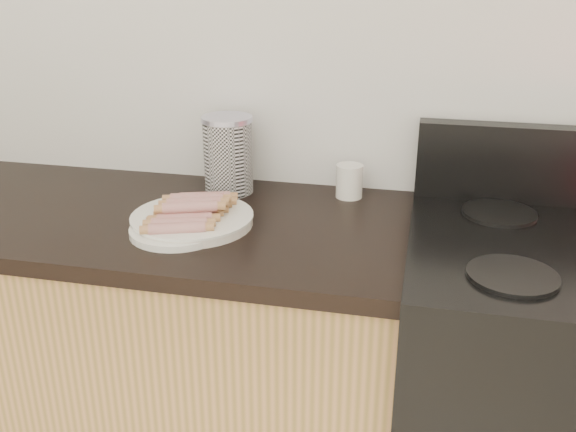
% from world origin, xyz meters
% --- Properties ---
extents(wall_back, '(4.00, 0.04, 2.60)m').
position_xyz_m(wall_back, '(0.00, 2.00, 1.30)').
color(wall_back, silver).
rests_on(wall_back, ground).
extents(cabinet_base, '(2.20, 0.59, 0.86)m').
position_xyz_m(cabinet_base, '(-0.70, 1.69, 0.43)').
color(cabinet_base, '#A97747').
rests_on(cabinet_base, floor).
extents(stove, '(0.76, 0.65, 0.91)m').
position_xyz_m(stove, '(0.78, 1.68, 0.46)').
color(stove, black).
rests_on(stove, floor).
extents(stove_panel, '(0.76, 0.06, 0.20)m').
position_xyz_m(stove_panel, '(0.78, 1.96, 1.01)').
color(stove_panel, black).
rests_on(stove_panel, stove).
extents(burner_near_left, '(0.18, 0.18, 0.01)m').
position_xyz_m(burner_near_left, '(0.61, 1.51, 0.92)').
color(burner_near_left, black).
rests_on(burner_near_left, stove).
extents(burner_far_left, '(0.18, 0.18, 0.01)m').
position_xyz_m(burner_far_left, '(0.61, 1.84, 0.92)').
color(burner_far_left, black).
rests_on(burner_far_left, stove).
extents(main_plate, '(0.38, 0.38, 0.02)m').
position_xyz_m(main_plate, '(-0.11, 1.65, 0.91)').
color(main_plate, silver).
rests_on(main_plate, counter_slab).
extents(side_plate, '(0.29, 0.29, 0.02)m').
position_xyz_m(side_plate, '(-0.13, 1.59, 0.91)').
color(side_plate, white).
rests_on(side_plate, counter_slab).
extents(hotdog_pile, '(0.13, 0.27, 0.05)m').
position_xyz_m(hotdog_pile, '(-0.11, 1.65, 0.94)').
color(hotdog_pile, brown).
rests_on(hotdog_pile, main_plate).
extents(plain_sausages, '(0.14, 0.03, 0.02)m').
position_xyz_m(plain_sausages, '(-0.13, 1.59, 0.93)').
color(plain_sausages, '#C1804B').
rests_on(plain_sausages, side_plate).
extents(canister, '(0.14, 0.14, 0.21)m').
position_xyz_m(canister, '(-0.10, 1.89, 1.01)').
color(canister, silver).
rests_on(canister, counter_slab).
extents(mug, '(0.08, 0.08, 0.09)m').
position_xyz_m(mug, '(0.23, 1.92, 0.94)').
color(mug, white).
rests_on(mug, counter_slab).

